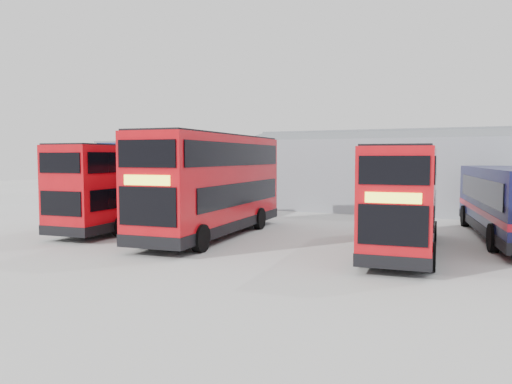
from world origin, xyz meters
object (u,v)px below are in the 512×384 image
object	(u,v)px
double_decker_left	(130,187)
double_decker_right	(403,200)
single_decker_blue	(510,204)
maintenance_shed	(459,174)
double_decker_centre	(213,186)
panel_van	(124,192)
office_block	(184,171)

from	to	relation	value
double_decker_left	double_decker_right	distance (m)	14.22
double_decker_right	single_decker_blue	world-z (taller)	double_decker_right
maintenance_shed	double_decker_right	size ratio (longest dim) A/B	3.03
maintenance_shed	double_decker_centre	xyz separation A→B (m)	(-9.97, -17.76, -0.19)
double_decker_centre	panel_van	distance (m)	16.64
panel_van	maintenance_shed	bearing A→B (deg)	35.62
maintenance_shed	double_decker_right	distance (m)	17.96
double_decker_right	panel_van	world-z (taller)	double_decker_right
maintenance_shed	double_decker_right	bearing A→B (deg)	-93.56
double_decker_centre	double_decker_right	distance (m)	8.87
single_decker_blue	panel_van	world-z (taller)	single_decker_blue
maintenance_shed	double_decker_centre	distance (m)	20.37
double_decker_left	panel_van	xyz separation A→B (m)	(-8.12, 9.25, -1.10)
maintenance_shed	single_decker_blue	distance (m)	13.33
double_decker_right	office_block	bearing A→B (deg)	137.77
office_block	single_decker_blue	xyz separation A→B (m)	(24.88, -10.97, -0.94)
panel_van	office_block	bearing A→B (deg)	93.25
double_decker_centre	panel_van	size ratio (longest dim) A/B	2.46
double_decker_left	single_decker_blue	distance (m)	18.72
double_decker_left	double_decker_right	xyz separation A→B (m)	(14.21, -0.60, -0.10)
double_decker_right	single_decker_blue	bearing A→B (deg)	46.09
double_decker_right	panel_van	size ratio (longest dim) A/B	2.13
office_block	double_decker_left	bearing A→B (deg)	-66.43
single_decker_blue	double_decker_centre	bearing A→B (deg)	10.26
maintenance_shed	double_decker_right	world-z (taller)	maintenance_shed
single_decker_blue	maintenance_shed	bearing A→B (deg)	-87.61
maintenance_shed	panel_van	size ratio (longest dim) A/B	6.43
single_decker_blue	panel_van	size ratio (longest dim) A/B	2.62
double_decker_right	single_decker_blue	distance (m)	6.37
double_decker_left	double_decker_centre	bearing A→B (deg)	170.35
maintenance_shed	double_decker_left	size ratio (longest dim) A/B	2.89
maintenance_shed	panel_van	bearing A→B (deg)	-161.00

